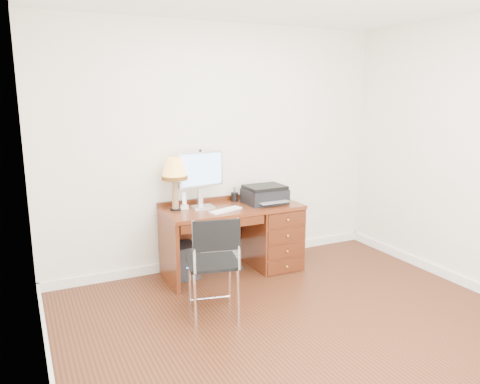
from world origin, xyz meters
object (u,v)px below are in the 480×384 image
printer (265,194)px  phone (184,204)px  leg_lamp (174,172)px  chair (216,257)px  monitor (201,172)px  desk (258,232)px  equipment_box (182,261)px

printer → phone: 0.91m
printer → leg_lamp: size_ratio=0.82×
leg_lamp → chair: leg_lamp is taller
monitor → leg_lamp: bearing=175.2°
desk → equipment_box: (-0.88, 0.10, -0.23)m
desk → chair: size_ratio=1.60×
leg_lamp → phone: bearing=8.9°
desk → equipment_box: desk is taller
leg_lamp → equipment_box: 0.97m
monitor → phone: monitor is taller
desk → equipment_box: size_ratio=4.10×
chair → equipment_box: bearing=101.8°
monitor → printer: 0.77m
printer → equipment_box: printer is taller
phone → chair: size_ratio=0.18×
monitor → leg_lamp: size_ratio=1.08×
leg_lamp → equipment_box: size_ratio=1.51×
monitor → printer: (0.70, -0.14, -0.28)m
leg_lamp → equipment_box: leg_lamp is taller
phone → chair: chair is taller
phone → chair: 1.07m
chair → phone: bearing=98.6°
desk → monitor: monitor is taller
desk → printer: (0.07, -0.01, 0.43)m
leg_lamp → chair: bearing=-88.8°
chair → equipment_box: size_ratio=2.56×
phone → equipment_box: (-0.06, -0.03, -0.62)m
printer → chair: printer is taller
monitor → leg_lamp: (-0.30, -0.01, 0.03)m
leg_lamp → desk: bearing=-6.8°
desk → monitor: (-0.63, 0.12, 0.71)m
leg_lamp → chair: (0.02, -1.03, -0.59)m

